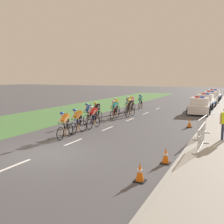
% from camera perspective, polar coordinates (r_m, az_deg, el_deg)
% --- Properties ---
extents(ground_plane, '(160.00, 160.00, 0.00)m').
position_cam_1_polar(ground_plane, '(12.03, -14.92, -8.93)').
color(ground_plane, '#4C4C51').
extents(kerb_edge, '(0.16, 60.00, 0.13)m').
position_cam_1_polar(kerb_edge, '(23.04, 20.51, -1.07)').
color(kerb_edge, '#9E9E99').
rests_on(kerb_edge, ground).
extents(grass_verge, '(7.00, 60.00, 0.01)m').
position_cam_1_polar(grass_verge, '(27.35, -7.50, 0.55)').
color(grass_verge, '#4C7F42').
rests_on(grass_verge, ground).
extents(lane_markings_centre, '(0.14, 21.60, 0.01)m').
position_cam_1_polar(lane_markings_centre, '(19.03, 1.74, -2.54)').
color(lane_markings_centre, white).
rests_on(lane_markings_centre, ground).
extents(cyclist_lead, '(0.44, 1.72, 1.56)m').
position_cam_1_polar(cyclist_lead, '(14.60, -10.29, -2.68)').
color(cyclist_lead, black).
rests_on(cyclist_lead, ground).
extents(cyclist_second, '(0.45, 1.72, 1.56)m').
position_cam_1_polar(cyclist_second, '(15.76, -7.52, -1.86)').
color(cyclist_second, black).
rests_on(cyclist_second, ground).
extents(cyclist_third, '(0.42, 1.72, 1.56)m').
position_cam_1_polar(cyclist_third, '(17.21, -4.11, -1.00)').
color(cyclist_third, black).
rests_on(cyclist_third, ground).
extents(cyclist_fourth, '(0.43, 1.72, 1.56)m').
position_cam_1_polar(cyclist_fourth, '(18.87, -5.14, -0.24)').
color(cyclist_fourth, black).
rests_on(cyclist_fourth, ground).
extents(cyclist_fifth, '(0.43, 1.72, 1.56)m').
position_cam_1_polar(cyclist_fifth, '(19.64, -3.30, 0.09)').
color(cyclist_fifth, black).
rests_on(cyclist_fifth, ground).
extents(cyclist_sixth, '(0.42, 1.72, 1.56)m').
position_cam_1_polar(cyclist_sixth, '(21.05, 0.59, 0.62)').
color(cyclist_sixth, black).
rests_on(cyclist_sixth, ground).
extents(cyclist_seventh, '(0.44, 1.72, 1.56)m').
position_cam_1_polar(cyclist_seventh, '(22.18, 4.00, 0.97)').
color(cyclist_seventh, black).
rests_on(cyclist_seventh, ground).
extents(cyclist_eighth, '(0.42, 1.72, 1.56)m').
position_cam_1_polar(cyclist_eighth, '(23.41, 0.86, 1.34)').
color(cyclist_eighth, black).
rests_on(cyclist_eighth, ground).
extents(cyclist_ninth, '(0.42, 1.72, 1.56)m').
position_cam_1_polar(cyclist_ninth, '(25.02, 3.79, 1.74)').
color(cyclist_ninth, black).
rests_on(cyclist_ninth, ground).
extents(cyclist_tenth, '(0.42, 1.72, 1.56)m').
position_cam_1_polar(cyclist_tenth, '(23.24, 3.60, 1.28)').
color(cyclist_tenth, black).
rests_on(cyclist_tenth, ground).
extents(cyclist_eleventh, '(0.44, 1.72, 1.56)m').
position_cam_1_polar(cyclist_eleventh, '(27.86, 6.23, 2.32)').
color(cyclist_eleventh, black).
rests_on(cyclist_eleventh, ground).
extents(cyclist_twelfth, '(0.42, 1.72, 1.56)m').
position_cam_1_polar(cyclist_twelfth, '(25.96, 4.36, 1.95)').
color(cyclist_twelfth, black).
rests_on(cyclist_twelfth, ground).
extents(police_car_nearest, '(2.26, 4.53, 1.59)m').
position_cam_1_polar(police_car_nearest, '(25.50, 18.56, 1.22)').
color(police_car_nearest, white).
rests_on(police_car_nearest, ground).
extents(police_car_second, '(2.15, 4.48, 1.59)m').
position_cam_1_polar(police_car_second, '(30.36, 19.72, 2.15)').
color(police_car_second, white).
rests_on(police_car_second, ground).
extents(police_car_third, '(2.27, 4.53, 1.59)m').
position_cam_1_polar(police_car_third, '(35.82, 20.66, 2.90)').
color(police_car_third, silver).
rests_on(police_car_third, ground).
extents(police_car_furthest, '(2.08, 4.44, 1.59)m').
position_cam_1_polar(police_car_furthest, '(41.01, 21.31, 3.42)').
color(police_car_furthest, silver).
rests_on(police_car_furthest, ground).
extents(crowd_barrier_front, '(0.51, 2.32, 1.07)m').
position_cam_1_polar(crowd_barrier_front, '(12.63, 18.95, -5.27)').
color(crowd_barrier_front, '#B7BABF').
rests_on(crowd_barrier_front, sidewalk_slab).
extents(crowd_barrier_middle, '(0.65, 2.32, 1.07)m').
position_cam_1_polar(crowd_barrier_middle, '(15.14, 19.09, -3.16)').
color(crowd_barrier_middle, '#B7BABF').
rests_on(crowd_barrier_middle, sidewalk_slab).
extents(traffic_cone_near, '(0.36, 0.36, 0.64)m').
position_cam_1_polar(traffic_cone_near, '(8.75, 6.11, -12.97)').
color(traffic_cone_near, black).
rests_on(traffic_cone_near, ground).
extents(traffic_cone_mid, '(0.36, 0.36, 0.64)m').
position_cam_1_polar(traffic_cone_mid, '(18.30, 16.58, -2.29)').
color(traffic_cone_mid, black).
rests_on(traffic_cone_mid, ground).
extents(traffic_cone_far, '(0.36, 0.36, 0.64)m').
position_cam_1_polar(traffic_cone_far, '(10.60, 11.63, -9.36)').
color(traffic_cone_far, black).
rests_on(traffic_cone_far, ground).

